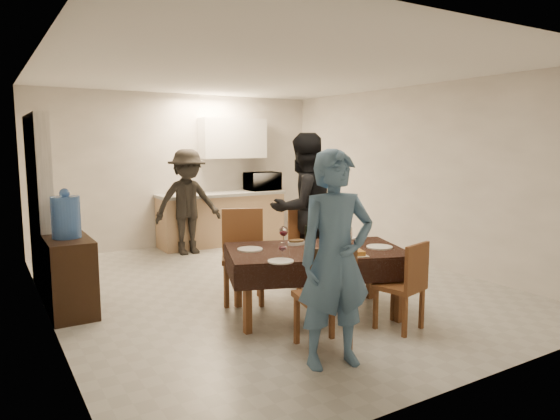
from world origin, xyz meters
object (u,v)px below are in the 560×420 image
(microwave, at_px, (263,181))
(person_far, at_px, (303,209))
(person_kitchen, at_px, (188,202))
(console, at_px, (69,276))
(wine_bottle, at_px, (309,232))
(savoury_tart, at_px, (347,252))
(person_near, at_px, (336,259))
(dining_table, at_px, (315,252))
(water_jug, at_px, (66,217))
(water_pitcher, at_px, (346,237))

(microwave, distance_m, person_far, 2.96)
(person_kitchen, bearing_deg, console, -135.77)
(microwave, bearing_deg, person_far, 70.63)
(wine_bottle, height_order, savoury_tart, wine_bottle)
(console, xyz_separation_m, person_kitchen, (2.08, 2.03, 0.44))
(console, height_order, person_near, person_near)
(dining_table, relative_size, wine_bottle, 6.03)
(water_jug, bearing_deg, wine_bottle, -31.81)
(console, xyz_separation_m, wine_bottle, (2.12, -1.31, 0.46))
(microwave, bearing_deg, dining_table, 68.27)
(water_pitcher, distance_m, microwave, 4.08)
(savoury_tart, xyz_separation_m, person_kitchen, (-0.18, 3.77, 0.12))
(person_near, bearing_deg, person_kitchen, 95.74)
(wine_bottle, relative_size, person_kitchen, 0.20)
(water_jug, height_order, savoury_tart, water_jug)
(console, distance_m, person_far, 2.79)
(console, bearing_deg, water_jug, 90.00)
(microwave, xyz_separation_m, person_near, (-2.08, -4.89, -0.21))
(dining_table, xyz_separation_m, person_far, (0.55, 1.05, 0.29))
(console, bearing_deg, person_far, -6.59)
(wine_bottle, xyz_separation_m, person_kitchen, (-0.03, 3.34, -0.02))
(wine_bottle, relative_size, person_near, 0.19)
(water_jug, relative_size, microwave, 0.72)
(water_jug, relative_size, person_near, 0.25)
(person_near, height_order, person_far, person_far)
(console, relative_size, wine_bottle, 2.59)
(wine_bottle, bearing_deg, person_far, 59.04)
(person_far, bearing_deg, microwave, -112.85)
(console, bearing_deg, wine_bottle, -31.81)
(savoury_tart, bearing_deg, wine_bottle, 109.23)
(wine_bottle, bearing_deg, person_kitchen, 90.58)
(savoury_tart, xyz_separation_m, person_far, (0.45, 1.43, 0.23))
(wine_bottle, xyz_separation_m, water_pitcher, (0.40, -0.10, -0.07))
(savoury_tart, bearing_deg, person_near, -134.13)
(dining_table, xyz_separation_m, wine_bottle, (-0.05, 0.05, 0.20))
(wine_bottle, height_order, person_far, person_far)
(dining_table, xyz_separation_m, water_jug, (-2.17, 1.36, 0.35))
(water_jug, bearing_deg, savoury_tart, -37.55)
(water_pitcher, distance_m, person_kitchen, 3.47)
(person_kitchen, bearing_deg, person_far, -74.86)
(microwave, relative_size, person_near, 0.34)
(dining_table, height_order, water_jug, water_jug)
(person_near, bearing_deg, water_jug, 135.56)
(microwave, bearing_deg, person_kitchen, 15.56)
(water_pitcher, bearing_deg, person_kitchen, 97.19)
(savoury_tart, xyz_separation_m, person_near, (-0.65, -0.67, 0.15))
(wine_bottle, distance_m, water_pitcher, 0.42)
(console, xyz_separation_m, savoury_tart, (2.27, -1.74, 0.32))
(water_pitcher, bearing_deg, console, 150.69)
(savoury_tart, bearing_deg, person_far, 72.53)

